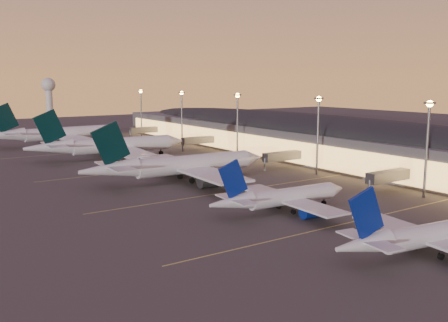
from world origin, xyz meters
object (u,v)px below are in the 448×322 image
radar_tower (49,94)px  airliner_wide_near (179,166)px  airliner_narrow_south (423,236)px  airliner_wide_far (56,134)px  airliner_narrow_north (281,198)px  airliner_wide_mid (109,146)px

radar_tower → airliner_wide_near: bearing=-94.9°
airliner_narrow_south → airliner_wide_far: bearing=100.7°
airliner_narrow_north → airliner_wide_mid: size_ratio=0.61×
airliner_wide_mid → airliner_narrow_south: bearing=-83.4°
airliner_wide_far → radar_tower: 99.20m
airliner_wide_far → airliner_narrow_north: bearing=-88.9°
airliner_narrow_south → airliner_wide_near: 82.15m
airliner_narrow_south → airliner_wide_mid: size_ratio=0.61×
airliner_narrow_south → airliner_narrow_north: (-1.32, 36.80, -0.02)m
airliner_wide_near → radar_tower: (17.65, 204.62, 16.79)m
airliner_wide_near → airliner_wide_mid: (-0.73, 55.33, 0.18)m
airliner_wide_near → airliner_wide_far: (-5.79, 109.65, 0.33)m
airliner_wide_near → airliner_wide_mid: size_ratio=0.96×
airliner_narrow_north → airliner_wide_mid: (-2.93, 100.59, 1.69)m
airliner_wide_near → airliner_wide_far: size_ratio=0.94×
airliner_narrow_north → airliner_narrow_south: bearing=-84.3°
airliner_wide_near → airliner_narrow_north: bearing=-84.4°
airliner_narrow_south → airliner_wide_near: bearing=100.3°
airliner_wide_near → airliner_wide_far: 109.80m
airliner_wide_far → radar_tower: (23.44, 94.98, 16.46)m
airliner_wide_mid → airliner_wide_far: (-5.06, 54.32, 0.15)m
airliner_wide_near → airliner_wide_far: airliner_wide_far is taller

